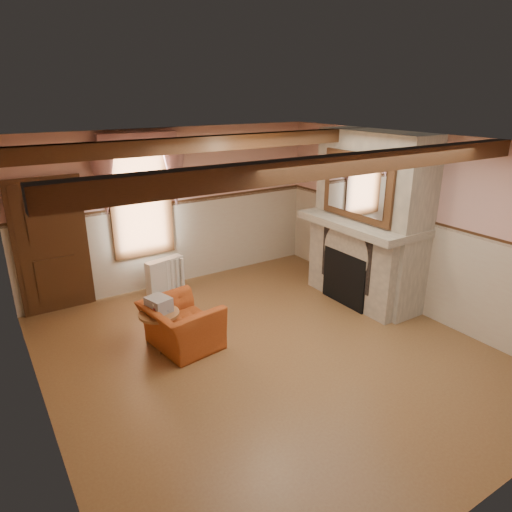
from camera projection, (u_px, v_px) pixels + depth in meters
floor at (267, 353)px, 6.23m from camera, size 5.50×6.00×0.01m
ceiling at (270, 143)px, 5.28m from camera, size 5.50×6.00×0.01m
wall_back at (174, 208)px, 8.13m from camera, size 5.50×0.02×2.80m
wall_front at (495, 373)px, 3.38m from camera, size 5.50×0.02×2.80m
wall_left at (31, 310)px, 4.36m from camera, size 0.02×6.00×2.80m
wall_right at (413, 224)px, 7.15m from camera, size 0.02×6.00×2.80m
wainscot at (268, 303)px, 5.98m from camera, size 5.50×6.00×1.50m
chair_rail at (269, 249)px, 5.72m from camera, size 5.50×6.00×0.08m
firebox at (347, 278)px, 7.57m from camera, size 0.20×0.95×0.90m
armchair at (181, 325)px, 6.29m from camera, size 1.01×1.12×0.65m
side_table at (160, 330)px, 6.26m from camera, size 0.61×0.61×0.55m
book_stack at (159, 304)px, 6.17m from camera, size 0.34×0.38×0.20m
radiator at (165, 275)px, 8.08m from camera, size 0.72×0.33×0.60m
bowl at (374, 220)px, 7.16m from camera, size 0.37×0.37×0.09m
mantel_clock at (332, 204)px, 7.92m from camera, size 0.14×0.24×0.20m
oil_lamp at (345, 206)px, 7.65m from camera, size 0.11×0.11×0.28m
candle_red at (403, 226)px, 6.70m from camera, size 0.06×0.06×0.16m
jar_yellow at (375, 219)px, 7.13m from camera, size 0.06×0.06×0.12m
fireplace at (370, 219)px, 7.46m from camera, size 0.85×2.00×2.80m
mantel at (362, 223)px, 7.38m from camera, size 1.05×2.05×0.12m
overmantel_mirror at (357, 187)px, 7.08m from camera, size 0.06×1.44×1.04m
door at (52, 248)px, 7.13m from camera, size 1.10×0.10×2.10m
window at (141, 199)px, 7.71m from camera, size 1.06×0.08×2.02m
window_drapes at (140, 164)px, 7.44m from camera, size 1.30×0.14×1.40m
ceiling_beam_front at (340, 165)px, 4.36m from camera, size 5.50×0.18×0.20m
ceiling_beam_back at (220, 143)px, 6.26m from camera, size 5.50×0.18×0.20m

